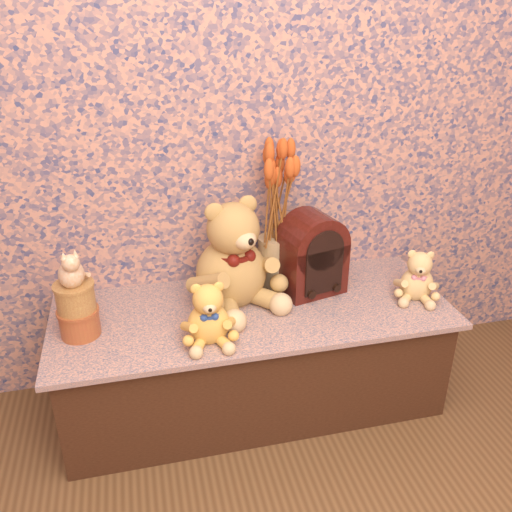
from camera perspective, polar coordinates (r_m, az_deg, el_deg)
The scene contains 10 objects.
display_shelf at distance 2.13m, azimuth -0.32°, elevation -10.49°, with size 1.46×0.58×0.43m, color #334769.
teddy_large at distance 1.96m, azimuth -2.70°, elevation 0.91°, with size 0.35×0.41×0.44m, color #AF8A43, non-canonical shape.
teddy_medium at distance 1.79m, azimuth -5.09°, elevation -5.60°, with size 0.19×0.22×0.23m, color gold, non-canonical shape.
teddy_small at distance 2.12m, azimuth 16.77°, elevation -1.63°, with size 0.17×0.20×0.21m, color #DBB168, non-canonical shape.
cathedral_radio at distance 2.07m, azimuth 5.95°, elevation 0.35°, with size 0.23×0.17×0.32m, color #3C110B, non-canonical shape.
ceramic_vase at distance 2.13m, azimuth 1.85°, elevation -0.55°, with size 0.12×0.12×0.20m, color tan.
dried_stalks at distance 2.01m, azimuth 1.97°, elevation 7.32°, with size 0.22×0.22×0.41m, color #C95220, non-canonical shape.
biscuit_tin_lower at distance 1.94m, azimuth -18.14°, elevation -6.68°, with size 0.13×0.13×0.10m, color #AD7132.
biscuit_tin_upper at distance 1.89m, azimuth -18.54°, elevation -4.19°, with size 0.13×0.13×0.10m, color tan.
cat_figurine at distance 1.83m, azimuth -19.06°, elevation -1.00°, with size 0.10×0.11×0.14m, color silver, non-canonical shape.
Camera 1 is at (-0.38, -0.45, 1.49)m, focal length 37.86 mm.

